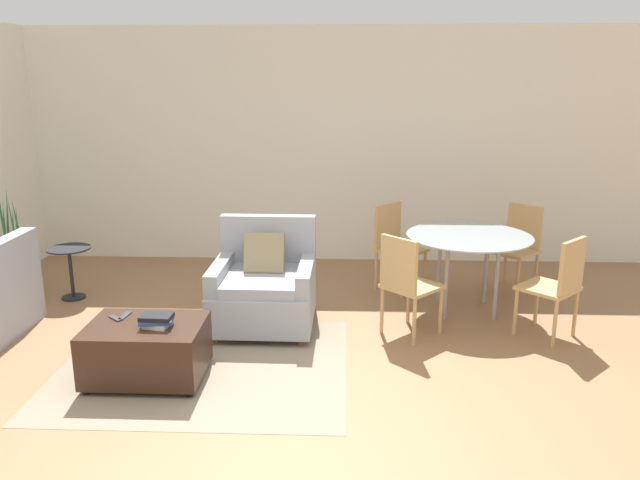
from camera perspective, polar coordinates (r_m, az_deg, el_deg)
name	(u,v)px	position (r m, az deg, el deg)	size (l,w,h in m)	color
ground_plane	(261,426)	(4.22, -5.46, -16.61)	(20.00, 20.00, 0.00)	#936B47
wall_back	(301,147)	(7.47, -1.75, 8.52)	(12.00, 0.06, 2.75)	white
area_rug	(204,366)	(5.04, -10.56, -11.24)	(2.21, 1.87, 0.01)	gray
armchair	(264,288)	(5.62, -5.12, -4.38)	(0.89, 0.92, 0.94)	#999EA8
ottoman	(147,349)	(4.85, -15.56, -9.57)	(0.84, 0.62, 0.43)	#382319
book_stack	(157,320)	(4.69, -14.70, -7.11)	(0.25, 0.19, 0.09)	beige
tv_remote_primary	(116,318)	(4.94, -18.19, -6.82)	(0.13, 0.12, 0.01)	#333338
tv_remote_secondary	(125,316)	(4.96, -17.40, -6.63)	(0.06, 0.17, 0.01)	#333338
potted_plant	(16,273)	(6.98, -26.08, -2.71)	(0.37, 0.37, 1.14)	brown
side_table	(70,263)	(6.73, -21.88, -1.95)	(0.42, 0.42, 0.53)	black
dining_table	(469,243)	(6.00, 13.43, -0.28)	(1.17, 1.17, 0.75)	#99A8AD
dining_chair_near_left	(406,279)	(5.35, 7.86, -3.59)	(0.59, 0.59, 0.90)	tan
dining_chair_near_right	(558,281)	(5.62, 20.97, -3.56)	(0.59, 0.59, 0.90)	tan
dining_chair_far_left	(395,241)	(6.57, 6.84, -0.08)	(0.59, 0.59, 0.90)	tan
dining_chair_far_right	(518,242)	(6.79, 17.66, -0.19)	(0.59, 0.59, 0.90)	tan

